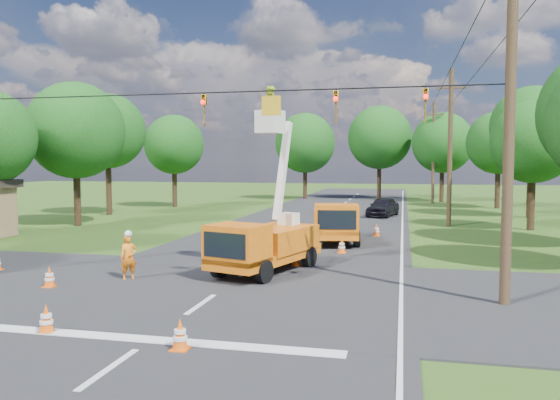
% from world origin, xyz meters
% --- Properties ---
extents(ground, '(140.00, 140.00, 0.00)m').
position_xyz_m(ground, '(0.00, 20.00, 0.00)').
color(ground, '#335218').
rests_on(ground, ground).
extents(road_main, '(12.00, 100.00, 0.06)m').
position_xyz_m(road_main, '(0.00, 20.00, 0.00)').
color(road_main, black).
rests_on(road_main, ground).
extents(road_cross, '(56.00, 10.00, 0.07)m').
position_xyz_m(road_cross, '(0.00, 2.00, 0.00)').
color(road_cross, black).
rests_on(road_cross, ground).
extents(stop_bar, '(9.00, 0.45, 0.02)m').
position_xyz_m(stop_bar, '(0.00, -3.20, 0.00)').
color(stop_bar, silver).
rests_on(stop_bar, ground).
extents(edge_line, '(0.12, 90.00, 0.02)m').
position_xyz_m(edge_line, '(5.60, 20.00, 0.00)').
color(edge_line, silver).
rests_on(edge_line, ground).
extents(bucket_truck, '(3.44, 5.63, 6.91)m').
position_xyz_m(bucket_truck, '(0.64, 4.89, 1.49)').
color(bucket_truck, orange).
rests_on(bucket_truck, ground).
extents(second_truck, '(2.88, 5.85, 2.10)m').
position_xyz_m(second_truck, '(2.27, 13.07, 1.09)').
color(second_truck, orange).
rests_on(second_truck, ground).
extents(ground_worker, '(0.69, 0.67, 1.59)m').
position_xyz_m(ground_worker, '(-3.70, 2.71, 0.80)').
color(ground_worker, '#FF4F15').
rests_on(ground_worker, ground).
extents(distant_car, '(2.68, 4.56, 1.46)m').
position_xyz_m(distant_car, '(4.14, 27.25, 0.73)').
color(distant_car, black).
rests_on(distant_car, ground).
extents(traffic_cone_0, '(0.38, 0.38, 0.71)m').
position_xyz_m(traffic_cone_0, '(-2.69, -3.22, 0.36)').
color(traffic_cone_0, '#F65A0C').
rests_on(traffic_cone_0, ground).
extents(traffic_cone_1, '(0.38, 0.38, 0.71)m').
position_xyz_m(traffic_cone_1, '(0.92, -3.62, 0.36)').
color(traffic_cone_1, '#F65A0C').
rests_on(traffic_cone_1, ground).
extents(traffic_cone_2, '(0.38, 0.38, 0.71)m').
position_xyz_m(traffic_cone_2, '(1.54, 6.41, 0.36)').
color(traffic_cone_2, '#F65A0C').
rests_on(traffic_cone_2, ground).
extents(traffic_cone_3, '(0.38, 0.38, 0.71)m').
position_xyz_m(traffic_cone_3, '(2.96, 9.81, 0.36)').
color(traffic_cone_3, '#F65A0C').
rests_on(traffic_cone_3, ground).
extents(traffic_cone_4, '(0.38, 0.38, 0.71)m').
position_xyz_m(traffic_cone_4, '(-5.64, 1.02, 0.36)').
color(traffic_cone_4, '#F65A0C').
rests_on(traffic_cone_4, ground).
extents(traffic_cone_7, '(0.38, 0.38, 0.71)m').
position_xyz_m(traffic_cone_7, '(4.21, 15.89, 0.36)').
color(traffic_cone_7, '#F65A0C').
rests_on(traffic_cone_7, ground).
extents(pole_right_near, '(1.80, 0.30, 10.00)m').
position_xyz_m(pole_right_near, '(8.50, 2.00, 5.11)').
color(pole_right_near, '#4C3823').
rests_on(pole_right_near, ground).
extents(pole_right_mid, '(1.80, 0.30, 10.00)m').
position_xyz_m(pole_right_mid, '(8.50, 22.00, 5.11)').
color(pole_right_mid, '#4C3823').
rests_on(pole_right_mid, ground).
extents(pole_right_far, '(1.80, 0.30, 10.00)m').
position_xyz_m(pole_right_far, '(8.50, 42.00, 5.11)').
color(pole_right_far, '#4C3823').
rests_on(pole_right_far, ground).
extents(signal_span, '(18.00, 0.29, 1.07)m').
position_xyz_m(signal_span, '(2.23, 1.99, 5.88)').
color(signal_span, black).
rests_on(signal_span, ground).
extents(tree_left_d, '(6.20, 6.20, 9.24)m').
position_xyz_m(tree_left_d, '(-15.00, 17.00, 6.12)').
color(tree_left_d, '#382616').
rests_on(tree_left_d, ground).
extents(tree_left_e, '(5.80, 5.80, 9.41)m').
position_xyz_m(tree_left_e, '(-16.80, 24.00, 6.49)').
color(tree_left_e, '#382616').
rests_on(tree_left_e, ground).
extents(tree_left_f, '(5.40, 5.40, 8.40)m').
position_xyz_m(tree_left_f, '(-14.80, 32.00, 5.69)').
color(tree_left_f, '#382616').
rests_on(tree_left_f, ground).
extents(tree_right_c, '(5.00, 5.00, 7.83)m').
position_xyz_m(tree_right_c, '(13.20, 21.00, 5.31)').
color(tree_right_c, '#382616').
rests_on(tree_right_c, ground).
extents(tree_right_d, '(6.00, 6.00, 9.70)m').
position_xyz_m(tree_right_d, '(14.80, 29.00, 6.68)').
color(tree_right_d, '#382616').
rests_on(tree_right_d, ground).
extents(tree_right_e, '(5.60, 5.60, 8.63)m').
position_xyz_m(tree_right_e, '(13.80, 37.00, 5.81)').
color(tree_right_e, '#382616').
rests_on(tree_right_e, ground).
extents(tree_far_a, '(6.60, 6.60, 9.50)m').
position_xyz_m(tree_far_a, '(-5.00, 45.00, 6.19)').
color(tree_far_a, '#382616').
rests_on(tree_far_a, ground).
extents(tree_far_b, '(7.00, 7.00, 10.32)m').
position_xyz_m(tree_far_b, '(3.00, 47.00, 6.81)').
color(tree_far_b, '#382616').
rests_on(tree_far_b, ground).
extents(tree_far_c, '(6.20, 6.20, 9.18)m').
position_xyz_m(tree_far_c, '(9.50, 44.00, 6.06)').
color(tree_far_c, '#382616').
rests_on(tree_far_c, ground).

